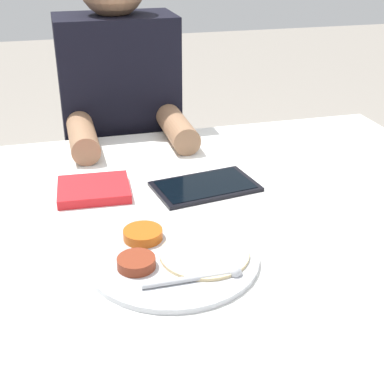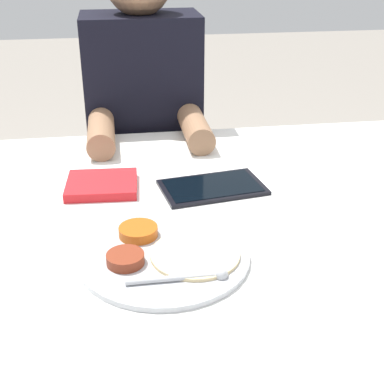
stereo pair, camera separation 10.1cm
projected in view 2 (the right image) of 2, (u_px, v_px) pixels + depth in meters
dining_table at (221, 357)px, 1.20m from camera, size 1.20×1.02×0.71m
thali_tray at (164, 254)px, 0.91m from camera, size 0.29×0.29×0.03m
red_notebook at (102, 185)px, 1.16m from camera, size 0.16×0.14×0.02m
tablet_device at (214, 187)px, 1.16m from camera, size 0.24×0.16×0.01m
person_diner at (146, 165)px, 1.65m from camera, size 0.33×0.43×1.18m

